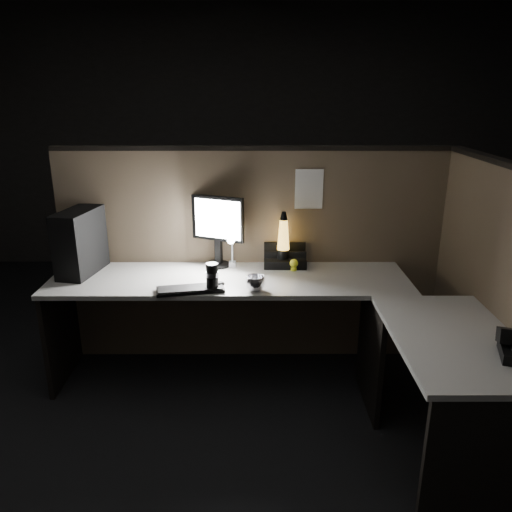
{
  "coord_description": "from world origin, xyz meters",
  "views": [
    {
      "loc": [
        0.01,
        -2.4,
        1.89
      ],
      "look_at": [
        0.02,
        0.35,
        0.96
      ],
      "focal_mm": 35.0,
      "sensor_mm": 36.0,
      "label": 1
    }
  ],
  "objects_px": {
    "pc_tower": "(80,242)",
    "monitor": "(218,224)",
    "keyboard": "(190,290)",
    "lava_lamp": "(283,244)"
  },
  "relations": [
    {
      "from": "pc_tower",
      "to": "monitor",
      "type": "distance_m",
      "value": 0.9
    },
    {
      "from": "monitor",
      "to": "keyboard",
      "type": "bearing_deg",
      "value": -83.77
    },
    {
      "from": "keyboard",
      "to": "lava_lamp",
      "type": "xyz_separation_m",
      "value": [
        0.58,
        0.45,
        0.15
      ]
    },
    {
      "from": "pc_tower",
      "to": "monitor",
      "type": "height_order",
      "value": "monitor"
    },
    {
      "from": "keyboard",
      "to": "lava_lamp",
      "type": "distance_m",
      "value": 0.75
    },
    {
      "from": "pc_tower",
      "to": "monitor",
      "type": "xyz_separation_m",
      "value": [
        0.89,
        0.14,
        0.08
      ]
    },
    {
      "from": "pc_tower",
      "to": "keyboard",
      "type": "xyz_separation_m",
      "value": [
        0.75,
        -0.33,
        -0.2
      ]
    },
    {
      "from": "pc_tower",
      "to": "keyboard",
      "type": "relative_size",
      "value": 1.04
    },
    {
      "from": "monitor",
      "to": "lava_lamp",
      "type": "xyz_separation_m",
      "value": [
        0.44,
        -0.02,
        -0.13
      ]
    },
    {
      "from": "monitor",
      "to": "keyboard",
      "type": "height_order",
      "value": "monitor"
    }
  ]
}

